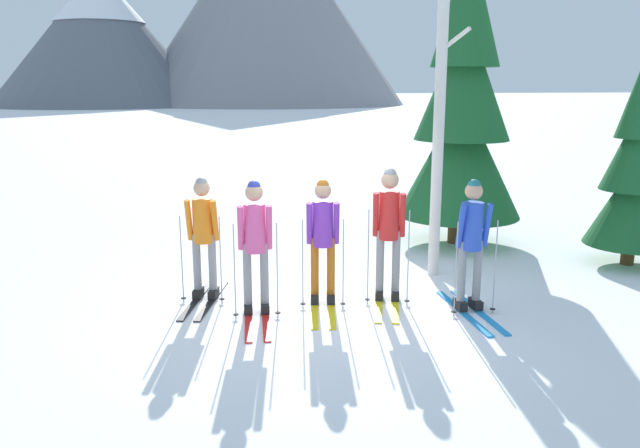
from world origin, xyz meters
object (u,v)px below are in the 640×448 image
object	(u,v)px
birch_tree_tall	(440,111)
pine_tree_near	(462,109)
skier_in_purple	(323,237)
skier_in_red	(389,228)
skier_in_blue	(472,240)
pine_tree_mid	(637,168)
skier_in_orange	(204,231)
skier_in_pink	(255,239)

from	to	relation	value
birch_tree_tall	pine_tree_near	bearing A→B (deg)	53.98
skier_in_purple	skier_in_red	xyz separation A→B (m)	(0.91, -0.09, 0.10)
skier_in_blue	pine_tree_mid	bearing A→B (deg)	20.05
skier_in_orange	skier_in_red	xyz separation A→B (m)	(2.44, -0.74, 0.07)
skier_in_red	skier_in_purple	bearing A→B (deg)	174.13
skier_in_orange	skier_in_pink	distance (m)	0.97
skier_in_blue	pine_tree_near	world-z (taller)	pine_tree_near
skier_in_pink	skier_in_blue	bearing A→B (deg)	-12.83
pine_tree_mid	skier_in_orange	bearing A→B (deg)	179.47
skier_in_pink	skier_in_red	xyz separation A→B (m)	(1.85, 0.03, 0.04)
skier_in_blue	birch_tree_tall	world-z (taller)	birch_tree_tall
skier_in_pink	skier_in_red	size ratio (longest dim) A/B	0.98
skier_in_pink	birch_tree_tall	bearing A→B (deg)	18.68
skier_in_pink	skier_in_purple	world-z (taller)	skier_in_pink
skier_in_pink	skier_in_orange	bearing A→B (deg)	127.84
pine_tree_near	birch_tree_tall	world-z (taller)	pine_tree_near
skier_in_purple	skier_in_blue	xyz separation A→B (m)	(1.81, -0.75, 0.03)
skier_in_pink	birch_tree_tall	world-z (taller)	birch_tree_tall
skier_in_purple	skier_in_red	bearing A→B (deg)	-5.87
skier_in_blue	pine_tree_near	size ratio (longest dim) A/B	0.32
pine_tree_mid	birch_tree_tall	xyz separation A→B (m)	(-3.39, 0.31, 0.93)
skier_in_orange	pine_tree_near	xyz separation A→B (m)	(4.90, 2.04, 1.55)
pine_tree_near	pine_tree_mid	distance (m)	3.09
skier_in_purple	pine_tree_mid	world-z (taller)	pine_tree_mid
skier_in_purple	pine_tree_mid	distance (m)	5.52
pine_tree_mid	skier_in_blue	bearing A→B (deg)	-159.95
skier_in_orange	skier_in_red	size ratio (longest dim) A/B	0.93
skier_in_orange	pine_tree_near	bearing A→B (deg)	22.59
pine_tree_near	pine_tree_mid	world-z (taller)	pine_tree_near
skier_in_purple	skier_in_orange	bearing A→B (deg)	157.23
skier_in_blue	pine_tree_mid	size ratio (longest dim) A/B	0.50
skier_in_blue	birch_tree_tall	size ratio (longest dim) A/B	0.35
skier_in_orange	pine_tree_mid	distance (m)	7.01
skier_in_purple	skier_in_red	world-z (taller)	skier_in_red
skier_in_red	pine_tree_mid	size ratio (longest dim) A/B	0.52
skier_in_pink	pine_tree_near	xyz separation A→B (m)	(4.30, 2.80, 1.52)
skier_in_orange	birch_tree_tall	size ratio (longest dim) A/B	0.34
pine_tree_near	pine_tree_mid	size ratio (longest dim) A/B	1.55
skier_in_blue	pine_tree_near	bearing A→B (deg)	65.61
skier_in_red	skier_in_orange	bearing A→B (deg)	163.20
skier_in_orange	pine_tree_mid	size ratio (longest dim) A/B	0.48
skier_in_pink	birch_tree_tall	size ratio (longest dim) A/B	0.36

